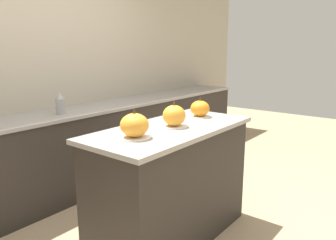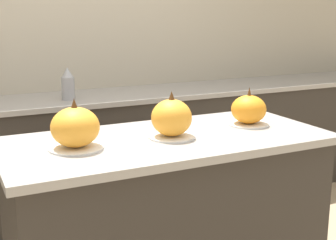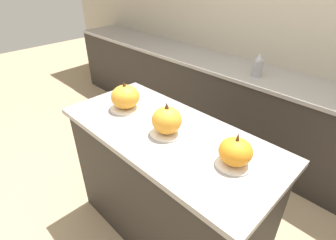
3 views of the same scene
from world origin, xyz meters
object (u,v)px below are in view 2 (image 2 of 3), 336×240
at_px(pumpkin_cake_right, 249,110).
at_px(pumpkin_cake_left, 75,128).
at_px(pumpkin_cake_center, 172,119).
at_px(bottle_tall, 68,84).

bearing_deg(pumpkin_cake_right, pumpkin_cake_left, -177.94).
xyz_separation_m(pumpkin_cake_center, bottle_tall, (-0.13, 1.32, -0.02)).
bearing_deg(pumpkin_cake_center, bottle_tall, 95.60).
height_order(pumpkin_cake_center, bottle_tall, pumpkin_cake_center).
bearing_deg(pumpkin_cake_right, bottle_tall, 114.21).
xyz_separation_m(pumpkin_cake_center, pumpkin_cake_right, (0.44, 0.05, -0.01)).
distance_m(pumpkin_cake_left, bottle_tall, 1.34).
bearing_deg(pumpkin_cake_right, pumpkin_cake_center, -173.86).
height_order(pumpkin_cake_right, bottle_tall, pumpkin_cake_right).
xyz_separation_m(pumpkin_cake_left, bottle_tall, (0.29, 1.30, -0.02)).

